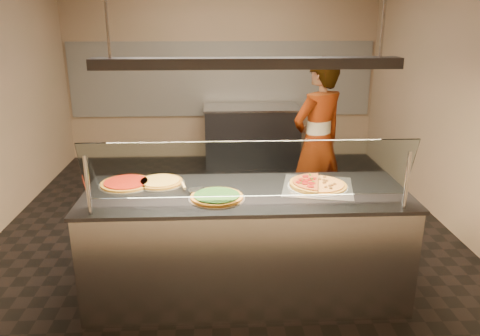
{
  "coord_description": "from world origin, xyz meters",
  "views": [
    {
      "loc": [
        -0.07,
        -4.7,
        2.28
      ],
      "look_at": [
        0.11,
        -0.83,
        1.02
      ],
      "focal_mm": 35.0,
      "sensor_mm": 36.0,
      "label": 1
    }
  ],
  "objects_px": {
    "half_pizza_pepperoni": "(304,183)",
    "worker": "(318,142)",
    "sneeze_guard": "(249,170)",
    "pizza_spatula": "(189,187)",
    "perforated_tray": "(318,186)",
    "prep_table": "(252,135)",
    "pizza_spinach": "(217,197)",
    "serving_counter": "(246,243)",
    "pizza_tomato": "(126,183)",
    "pizza_cheese": "(160,181)",
    "half_pizza_sausage": "(331,184)",
    "heat_lamp_housing": "(247,63)"
  },
  "relations": [
    {
      "from": "half_pizza_pepperoni",
      "to": "worker",
      "type": "relative_size",
      "value": 0.27
    },
    {
      "from": "pizza_spatula",
      "to": "heat_lamp_housing",
      "type": "height_order",
      "value": "heat_lamp_housing"
    },
    {
      "from": "serving_counter",
      "to": "sneeze_guard",
      "type": "relative_size",
      "value": 1.1
    },
    {
      "from": "half_pizza_sausage",
      "to": "half_pizza_pepperoni",
      "type": "bearing_deg",
      "value": 179.84
    },
    {
      "from": "pizza_tomato",
      "to": "heat_lamp_housing",
      "type": "xyz_separation_m",
      "value": [
        1.0,
        -0.22,
        1.01
      ]
    },
    {
      "from": "perforated_tray",
      "to": "pizza_spatula",
      "type": "relative_size",
      "value": 2.94
    },
    {
      "from": "pizza_spinach",
      "to": "serving_counter",
      "type": "bearing_deg",
      "value": 30.24
    },
    {
      "from": "heat_lamp_housing",
      "to": "perforated_tray",
      "type": "bearing_deg",
      "value": 7.49
    },
    {
      "from": "perforated_tray",
      "to": "half_pizza_sausage",
      "type": "xyz_separation_m",
      "value": [
        0.11,
        -0.0,
        0.02
      ]
    },
    {
      "from": "perforated_tray",
      "to": "prep_table",
      "type": "bearing_deg",
      "value": 94.38
    },
    {
      "from": "half_pizza_pepperoni",
      "to": "pizza_tomato",
      "type": "height_order",
      "value": "half_pizza_pepperoni"
    },
    {
      "from": "serving_counter",
      "to": "prep_table",
      "type": "height_order",
      "value": "same"
    },
    {
      "from": "pizza_tomato",
      "to": "pizza_spatula",
      "type": "height_order",
      "value": "pizza_spatula"
    },
    {
      "from": "pizza_spinach",
      "to": "prep_table",
      "type": "relative_size",
      "value": 0.29
    },
    {
      "from": "half_pizza_pepperoni",
      "to": "pizza_tomato",
      "type": "relative_size",
      "value": 1.12
    },
    {
      "from": "sneeze_guard",
      "to": "worker",
      "type": "bearing_deg",
      "value": 63.89
    },
    {
      "from": "pizza_tomato",
      "to": "heat_lamp_housing",
      "type": "height_order",
      "value": "heat_lamp_housing"
    },
    {
      "from": "prep_table",
      "to": "pizza_spinach",
      "type": "bearing_deg",
      "value": -98.22
    },
    {
      "from": "sneeze_guard",
      "to": "perforated_tray",
      "type": "distance_m",
      "value": 0.79
    },
    {
      "from": "serving_counter",
      "to": "pizza_cheese",
      "type": "height_order",
      "value": "pizza_cheese"
    },
    {
      "from": "heat_lamp_housing",
      "to": "pizza_tomato",
      "type": "bearing_deg",
      "value": 167.66
    },
    {
      "from": "pizza_spinach",
      "to": "pizza_tomato",
      "type": "xyz_separation_m",
      "value": [
        -0.76,
        0.36,
        -0.0
      ]
    },
    {
      "from": "half_pizza_pepperoni",
      "to": "heat_lamp_housing",
      "type": "distance_m",
      "value": 1.1
    },
    {
      "from": "half_pizza_sausage",
      "to": "prep_table",
      "type": "distance_m",
      "value": 3.7
    },
    {
      "from": "half_pizza_sausage",
      "to": "prep_table",
      "type": "height_order",
      "value": "half_pizza_sausage"
    },
    {
      "from": "pizza_spinach",
      "to": "worker",
      "type": "height_order",
      "value": "worker"
    },
    {
      "from": "sneeze_guard",
      "to": "worker",
      "type": "xyz_separation_m",
      "value": [
        0.89,
        1.81,
        -0.28
      ]
    },
    {
      "from": "pizza_spatula",
      "to": "worker",
      "type": "bearing_deg",
      "value": 46.3
    },
    {
      "from": "perforated_tray",
      "to": "pizza_spatula",
      "type": "bearing_deg",
      "value": -178.65
    },
    {
      "from": "sneeze_guard",
      "to": "perforated_tray",
      "type": "height_order",
      "value": "sneeze_guard"
    },
    {
      "from": "pizza_tomato",
      "to": "pizza_spatula",
      "type": "xyz_separation_m",
      "value": [
        0.54,
        -0.17,
        0.01
      ]
    },
    {
      "from": "perforated_tray",
      "to": "heat_lamp_housing",
      "type": "xyz_separation_m",
      "value": [
        -0.6,
        -0.08,
        1.01
      ]
    },
    {
      "from": "sneeze_guard",
      "to": "half_pizza_pepperoni",
      "type": "bearing_deg",
      "value": 41.01
    },
    {
      "from": "serving_counter",
      "to": "prep_table",
      "type": "relative_size",
      "value": 1.73
    },
    {
      "from": "sneeze_guard",
      "to": "half_pizza_pepperoni",
      "type": "xyz_separation_m",
      "value": [
        0.49,
        0.42,
        -0.26
      ]
    },
    {
      "from": "sneeze_guard",
      "to": "pizza_tomato",
      "type": "relative_size",
      "value": 5.27
    },
    {
      "from": "worker",
      "to": "pizza_spatula",
      "type": "bearing_deg",
      "value": 13.59
    },
    {
      "from": "sneeze_guard",
      "to": "heat_lamp_housing",
      "type": "bearing_deg",
      "value": 90.0
    },
    {
      "from": "sneeze_guard",
      "to": "pizza_spinach",
      "type": "relative_size",
      "value": 5.4
    },
    {
      "from": "half_pizza_pepperoni",
      "to": "prep_table",
      "type": "bearing_deg",
      "value": 92.61
    },
    {
      "from": "pizza_cheese",
      "to": "worker",
      "type": "height_order",
      "value": "worker"
    },
    {
      "from": "pizza_cheese",
      "to": "worker",
      "type": "bearing_deg",
      "value": 37.4
    },
    {
      "from": "heat_lamp_housing",
      "to": "worker",
      "type": "bearing_deg",
      "value": 58.84
    },
    {
      "from": "pizza_tomato",
      "to": "heat_lamp_housing",
      "type": "distance_m",
      "value": 1.44
    },
    {
      "from": "serving_counter",
      "to": "pizza_spinach",
      "type": "height_order",
      "value": "pizza_spinach"
    },
    {
      "from": "pizza_spinach",
      "to": "sneeze_guard",
      "type": "bearing_deg",
      "value": -40.52
    },
    {
      "from": "half_pizza_pepperoni",
      "to": "pizza_spatula",
      "type": "xyz_separation_m",
      "value": [
        -0.95,
        -0.03,
        -0.01
      ]
    },
    {
      "from": "sneeze_guard",
      "to": "pizza_spatula",
      "type": "distance_m",
      "value": 0.67
    },
    {
      "from": "perforated_tray",
      "to": "heat_lamp_housing",
      "type": "height_order",
      "value": "heat_lamp_housing"
    },
    {
      "from": "perforated_tray",
      "to": "pizza_cheese",
      "type": "relative_size",
      "value": 1.64
    }
  ]
}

